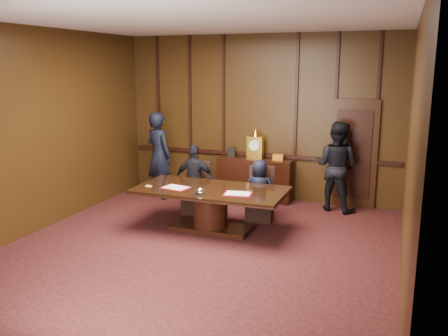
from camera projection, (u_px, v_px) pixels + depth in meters
name	position (u px, v px, depth m)	size (l,w,h in m)	color
room	(199.00, 142.00, 7.05)	(7.00, 7.04, 3.50)	black
sideboard	(255.00, 178.00, 10.19)	(1.60, 0.45, 1.54)	black
conference_table	(211.00, 202.00, 8.26)	(2.62, 1.32, 0.76)	black
folder_left	(176.00, 188.00, 8.23)	(0.51, 0.41, 0.02)	maroon
folder_right	(238.00, 194.00, 7.83)	(0.50, 0.40, 0.02)	maroon
inkstand	(200.00, 192.00, 7.79)	(0.20, 0.14, 0.12)	white
notepad	(149.00, 186.00, 8.34)	(0.10, 0.07, 0.01)	#E1E06E
chair_left	(197.00, 198.00, 9.34)	(0.53, 0.53, 0.99)	black
chair_right	(260.00, 204.00, 8.89)	(0.54, 0.54, 0.99)	black
signatory_left	(195.00, 180.00, 9.18)	(0.80, 0.33, 1.36)	black
signatory_right	(259.00, 190.00, 8.76)	(0.57, 0.37, 1.17)	black
witness_left	(159.00, 155.00, 10.27)	(0.69, 0.45, 1.88)	black
witness_right	(336.00, 166.00, 9.37)	(0.87, 0.68, 1.79)	black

